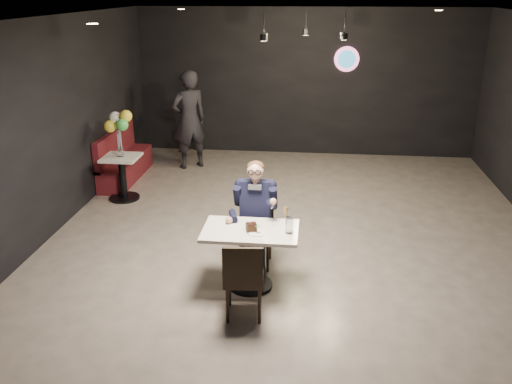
# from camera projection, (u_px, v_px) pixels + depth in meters

# --- Properties ---
(floor) EXTENTS (9.00, 9.00, 0.00)m
(floor) POSITION_uv_depth(u_px,v_px,m) (295.00, 245.00, 7.55)
(floor) COLOR gray
(floor) RESTS_ON ground
(wall_sign) EXTENTS (0.50, 0.06, 0.50)m
(wall_sign) POSITION_uv_depth(u_px,v_px,m) (347.00, 59.00, 10.91)
(wall_sign) COLOR pink
(wall_sign) RESTS_ON floor
(pendant_lights) EXTENTS (1.40, 1.20, 0.36)m
(pendant_lights) POSITION_uv_depth(u_px,v_px,m) (305.00, 20.00, 8.38)
(pendant_lights) COLOR black
(pendant_lights) RESTS_ON floor
(main_table) EXTENTS (1.10, 0.70, 0.75)m
(main_table) POSITION_uv_depth(u_px,v_px,m) (251.00, 258.00, 6.37)
(main_table) COLOR white
(main_table) RESTS_ON floor
(chair_far) EXTENTS (0.42, 0.46, 0.92)m
(chair_far) POSITION_uv_depth(u_px,v_px,m) (256.00, 232.00, 6.85)
(chair_far) COLOR black
(chair_far) RESTS_ON floor
(chair_near) EXTENTS (0.46, 0.49, 0.92)m
(chair_near) POSITION_uv_depth(u_px,v_px,m) (244.00, 277.00, 5.79)
(chair_near) COLOR black
(chair_near) RESTS_ON floor
(seated_man) EXTENTS (0.60, 0.80, 1.44)m
(seated_man) POSITION_uv_depth(u_px,v_px,m) (256.00, 213.00, 6.76)
(seated_man) COLOR black
(seated_man) RESTS_ON floor
(dessert_plate) EXTENTS (0.20, 0.20, 0.01)m
(dessert_plate) POSITION_uv_depth(u_px,v_px,m) (257.00, 233.00, 6.13)
(dessert_plate) COLOR white
(dessert_plate) RESTS_ON main_table
(cake_slice) EXTENTS (0.14, 0.13, 0.08)m
(cake_slice) POSITION_uv_depth(u_px,v_px,m) (251.00, 227.00, 6.16)
(cake_slice) COLOR black
(cake_slice) RESTS_ON dessert_plate
(mint_leaf) EXTENTS (0.06, 0.04, 0.01)m
(mint_leaf) POSITION_uv_depth(u_px,v_px,m) (258.00, 226.00, 6.10)
(mint_leaf) COLOR #39912F
(mint_leaf) RESTS_ON cake_slice
(sundae_glass) EXTENTS (0.09, 0.09, 0.19)m
(sundae_glass) POSITION_uv_depth(u_px,v_px,m) (289.00, 225.00, 6.11)
(sundae_glass) COLOR silver
(sundae_glass) RESTS_ON main_table
(wafer_cone) EXTENTS (0.08, 0.08, 0.13)m
(wafer_cone) POSITION_uv_depth(u_px,v_px,m) (286.00, 213.00, 6.08)
(wafer_cone) COLOR #DAAF59
(wafer_cone) RESTS_ON sundae_glass
(booth_bench) EXTENTS (0.46, 1.83, 0.92)m
(booth_bench) POSITION_uv_depth(u_px,v_px,m) (125.00, 155.00, 9.98)
(booth_bench) COLOR #4C1012
(booth_bench) RESTS_ON floor
(side_table) EXTENTS (0.58, 0.58, 0.73)m
(side_table) POSITION_uv_depth(u_px,v_px,m) (123.00, 178.00, 9.05)
(side_table) COLOR white
(side_table) RESTS_ON floor
(balloon_vase) EXTENTS (0.10, 0.10, 0.15)m
(balloon_vase) POSITION_uv_depth(u_px,v_px,m) (120.00, 152.00, 8.89)
(balloon_vase) COLOR silver
(balloon_vase) RESTS_ON side_table
(balloon_bunch) EXTENTS (0.36, 0.36, 0.60)m
(balloon_bunch) POSITION_uv_depth(u_px,v_px,m) (118.00, 130.00, 8.76)
(balloon_bunch) COLOR yellow
(balloon_bunch) RESTS_ON balloon_vase
(passerby) EXTENTS (0.83, 0.77, 1.91)m
(passerby) POSITION_uv_depth(u_px,v_px,m) (189.00, 120.00, 10.47)
(passerby) COLOR black
(passerby) RESTS_ON floor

